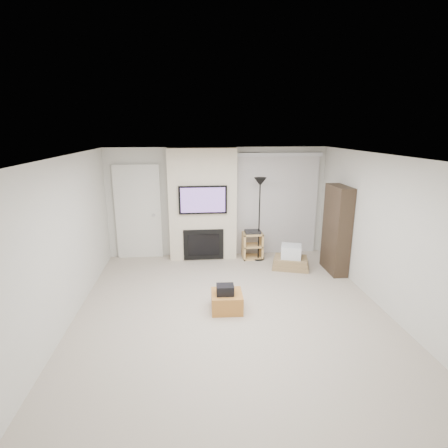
{
  "coord_description": "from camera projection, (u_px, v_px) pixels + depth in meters",
  "views": [
    {
      "loc": [
        -0.63,
        -5.13,
        2.88
      ],
      "look_at": [
        0.0,
        1.2,
        1.15
      ],
      "focal_mm": 28.0,
      "sensor_mm": 36.0,
      "label": 1
    }
  ],
  "objects": [
    {
      "name": "floor_lamp",
      "position": [
        260.0,
        196.0,
        7.63
      ],
      "size": [
        0.28,
        0.28,
        1.87
      ],
      "color": "black",
      "rests_on": "floor"
    },
    {
      "name": "wall_right",
      "position": [
        385.0,
        233.0,
        5.65
      ],
      "size": [
        0.0,
        5.5,
        2.5
      ],
      "primitive_type": "cube",
      "rotation": [
        1.57,
        0.0,
        1.57
      ],
      "color": "beige",
      "rests_on": "ground"
    },
    {
      "name": "ceiling",
      "position": [
        232.0,
        156.0,
        5.09
      ],
      "size": [
        5.0,
        5.5,
        0.0
      ],
      "primitive_type": "cube",
      "color": "white",
      "rests_on": "wall_back"
    },
    {
      "name": "entry_door",
      "position": [
        138.0,
        213.0,
        7.9
      ],
      "size": [
        1.02,
        0.11,
        2.14
      ],
      "color": "silver",
      "rests_on": "floor"
    },
    {
      "name": "ottoman",
      "position": [
        227.0,
        301.0,
        5.73
      ],
      "size": [
        0.52,
        0.52,
        0.3
      ],
      "primitive_type": "cube",
      "rotation": [
        0.0,
        0.0,
        -0.04
      ],
      "color": "#AC6D2E",
      "rests_on": "floor"
    },
    {
      "name": "wall_left",
      "position": [
        65.0,
        243.0,
        5.18
      ],
      "size": [
        0.0,
        5.5,
        2.5
      ],
      "primitive_type": "cube",
      "rotation": [
        1.57,
        0.0,
        1.57
      ],
      "color": "beige",
      "rests_on": "ground"
    },
    {
      "name": "wall_front",
      "position": [
        273.0,
        341.0,
        2.77
      ],
      "size": [
        5.0,
        0.0,
        2.5
      ],
      "primitive_type": "cube",
      "rotation": [
        1.57,
        0.0,
        0.0
      ],
      "color": "beige",
      "rests_on": "ground"
    },
    {
      "name": "bookshelf",
      "position": [
        337.0,
        230.0,
        7.13
      ],
      "size": [
        0.3,
        0.8,
        1.8
      ],
      "color": "#2D2117",
      "rests_on": "floor"
    },
    {
      "name": "av_stand",
      "position": [
        252.0,
        244.0,
        8.01
      ],
      "size": [
        0.45,
        0.38,
        0.66
      ],
      "color": "#DFB16B",
      "rests_on": "floor"
    },
    {
      "name": "wall_back",
      "position": [
        217.0,
        202.0,
        8.06
      ],
      "size": [
        5.0,
        0.0,
        2.5
      ],
      "primitive_type": "cube",
      "rotation": [
        1.57,
        0.0,
        0.0
      ],
      "color": "beige",
      "rests_on": "ground"
    },
    {
      "name": "fireplace_wall",
      "position": [
        203.0,
        205.0,
        7.82
      ],
      "size": [
        1.5,
        0.47,
        2.5
      ],
      "color": "beige",
      "rests_on": "floor"
    },
    {
      "name": "floor",
      "position": [
        231.0,
        310.0,
        5.74
      ],
      "size": [
        5.0,
        5.5,
        0.0
      ],
      "primitive_type": "cube",
      "color": "#B3A694",
      "rests_on": "ground"
    },
    {
      "name": "hvac_vent",
      "position": [
        250.0,
        153.0,
        5.89
      ],
      "size": [
        0.35,
        0.18,
        0.01
      ],
      "primitive_type": "cube",
      "color": "silver",
      "rests_on": "ceiling"
    },
    {
      "name": "vertical_blinds",
      "position": [
        277.0,
        201.0,
        8.13
      ],
      "size": [
        1.98,
        0.1,
        2.37
      ],
      "color": "silver",
      "rests_on": "floor"
    },
    {
      "name": "black_bag",
      "position": [
        225.0,
        290.0,
        5.63
      ],
      "size": [
        0.29,
        0.23,
        0.16
      ],
      "primitive_type": "cube",
      "rotation": [
        0.0,
        0.0,
        -0.04
      ],
      "color": "black",
      "rests_on": "ottoman"
    },
    {
      "name": "box_stack",
      "position": [
        291.0,
        259.0,
        7.47
      ],
      "size": [
        0.89,
        0.77,
        0.5
      ],
      "color": "#92764D",
      "rests_on": "floor"
    }
  ]
}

